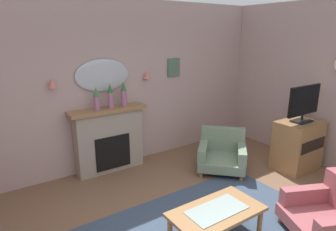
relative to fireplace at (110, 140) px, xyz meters
The scene contains 14 objects.
wall_back 0.99m from the fireplace, 40.06° to the left, with size 7.25×0.10×3.00m, color #B29993.
fireplace is the anchor object (origin of this frame).
mantel_vase_left 0.82m from the fireplace, behind, with size 0.10×0.10×0.39m.
mantel_vase_centre 0.81m from the fireplace, 29.53° to the right, with size 0.10×0.10×0.43m.
mantel_vase_right 0.86m from the fireplace, ahead, with size 0.10×0.10×0.44m.
wall_mirror 1.15m from the fireplace, 90.00° to the left, with size 0.96×0.06×0.56m, color #B2BCC6.
wall_sconce_left 1.38m from the fireplace, behind, with size 0.14×0.14×0.14m, color #D17066.
wall_sconce_right 1.38m from the fireplace, ahead, with size 0.14×0.14×0.14m, color #D17066.
framed_picture 1.91m from the fireplace, ahead, with size 0.28×0.03×0.36m, color #4C6B56.
coffee_table 2.53m from the fireplace, 84.44° to the right, with size 1.10×0.60×0.45m.
armchair_in_corner 2.05m from the fireplace, 32.48° to the right, with size 1.15×1.15×0.71m.
armchair_beside_couch 3.53m from the fireplace, 65.11° to the right, with size 1.08×1.07×0.71m.
tv_cabinet 3.40m from the fireplace, 33.21° to the right, with size 0.80×0.57×0.90m.
tv_flatscreen 3.47m from the fireplace, 33.51° to the right, with size 0.84×0.24×0.65m.
Camera 1 is at (-2.13, -1.90, 2.41)m, focal length 31.09 mm.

